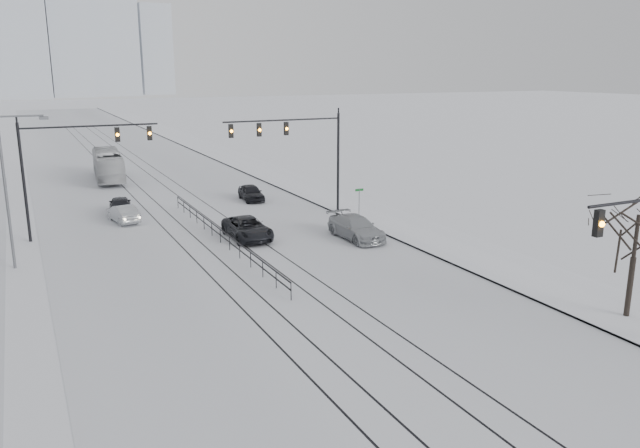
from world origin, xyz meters
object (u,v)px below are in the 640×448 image
Objects in this scene: sedan_nb_right at (356,228)px; box_truck at (108,165)px; sedan_sb_inner at (120,205)px; bare_tree at (638,226)px; sedan_nb_far at (251,193)px; sedan_sb_outer at (123,214)px; sedan_nb_front at (248,229)px.

box_truck is at bearing 109.05° from sedan_nb_right.
bare_tree is at bearing 126.24° from sedan_sb_inner.
bare_tree is 34.15m from sedan_nb_far.
bare_tree reaches higher than sedan_sb_inner.
sedan_sb_inner is at bearing 118.39° from bare_tree.
sedan_nb_far is (11.53, 3.38, 0.03)m from sedan_sb_outer.
sedan_nb_right reaches higher than sedan_nb_front.
sedan_sb_outer is at bearing -159.49° from sedan_nb_far.
sedan_nb_front is (6.92, -8.73, 0.06)m from sedan_sb_outer.
sedan_sb_inner is at bearing 120.09° from sedan_nb_front.
sedan_sb_inner is 0.38× the size of box_truck.
bare_tree is 52.54m from box_truck.
sedan_sb_inner is 0.78× the size of sedan_nb_right.
bare_tree is 1.50× the size of sedan_sb_outer.
sedan_sb_outer is 0.75× the size of sedan_nb_right.
sedan_nb_far is at bearing 125.32° from box_truck.
bare_tree is 24.26m from sedan_nb_front.
sedan_nb_front is (-11.20, 21.19, -3.76)m from bare_tree.
sedan_sb_inner is 3.15m from sedan_sb_outer.
sedan_nb_front is 1.28× the size of sedan_nb_far.
bare_tree is 1.13× the size of sedan_nb_right.
box_truck is (-12.00, 31.88, 0.78)m from sedan_nb_right.
box_truck is at bearing -104.08° from sedan_sb_outer.
sedan_nb_front is 0.47× the size of box_truck.
sedan_nb_right is 1.31× the size of sedan_nb_far.
sedan_nb_front is at bearing -106.66° from sedan_nb_far.
bare_tree is 1.16× the size of sedan_nb_front.
sedan_nb_front is 0.98× the size of sedan_nb_right.
sedan_nb_far is 19.27m from box_truck.
sedan_nb_right reaches higher than sedan_nb_far.
bare_tree reaches higher than sedan_nb_far.
sedan_nb_right is (-4.50, 17.91, -3.71)m from bare_tree.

